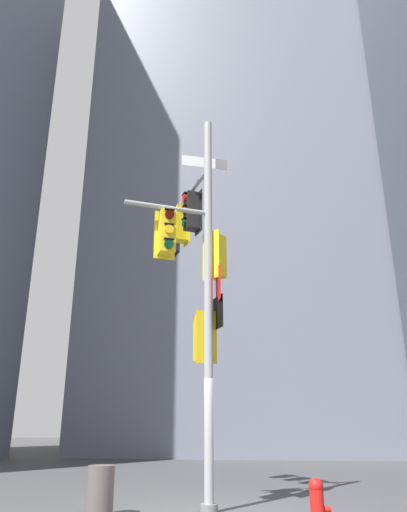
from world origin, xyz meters
The scene contains 4 objects.
building_mid_block centered at (-0.45, 24.23, 15.15)m, with size 17.79×17.79×30.30m, color slate.
signal_pole_assembly centered at (-0.44, 0.65, 5.37)m, with size 2.22×3.80×8.71m.
fire_hydrant centered at (1.89, -1.62, 0.41)m, with size 0.33×0.23×0.79m.
trash_bin centered at (-1.96, -0.66, 0.44)m, with size 0.50×0.50×0.87m, color #59514C.
Camera 1 is at (1.10, -10.29, 1.57)m, focal length 34.11 mm.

